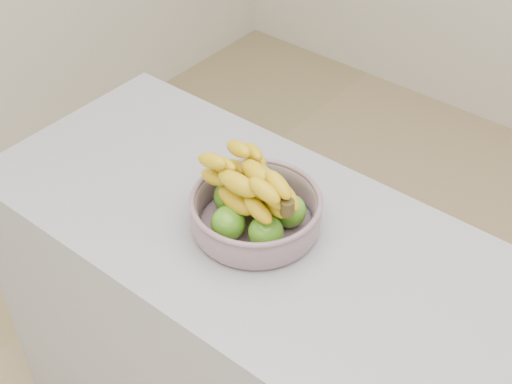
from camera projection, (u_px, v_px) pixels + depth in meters
fruit_bowl at (255, 208)px, 1.52m from camera, size 0.29×0.29×0.17m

